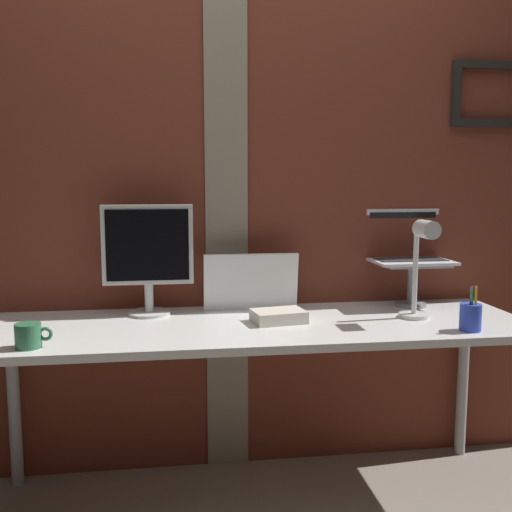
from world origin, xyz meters
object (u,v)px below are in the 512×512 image
at_px(monitor, 148,251).
at_px(whiteboard_panel, 251,282).
at_px(desk_lamp, 421,258).
at_px(coffee_mug, 29,336).
at_px(laptop, 406,247).
at_px(pen_cup, 471,317).

distance_m(monitor, whiteboard_panel, 0.45).
height_order(desk_lamp, coffee_mug, desk_lamp).
relative_size(laptop, coffee_mug, 2.81).
bearing_deg(pen_cup, whiteboard_panel, 148.82).
relative_size(monitor, pen_cup, 2.66).
bearing_deg(pen_cup, laptop, 94.97).
xyz_separation_m(desk_lamp, coffee_mug, (-1.44, -0.18, -0.21)).
bearing_deg(coffee_mug, desk_lamp, 6.99).
bearing_deg(pen_cup, coffee_mug, 179.99).
height_order(pen_cup, coffee_mug, pen_cup).
xyz_separation_m(monitor, desk_lamp, (1.06, -0.26, -0.01)).
distance_m(laptop, whiteboard_panel, 0.72).
xyz_separation_m(laptop, desk_lamp, (-0.08, -0.34, -0.01)).
xyz_separation_m(monitor, coffee_mug, (-0.38, -0.44, -0.22)).
bearing_deg(whiteboard_panel, pen_cup, -31.18).
distance_m(laptop, desk_lamp, 0.34).
relative_size(laptop, desk_lamp, 0.85).
xyz_separation_m(monitor, laptop, (1.14, 0.08, -0.01)).
relative_size(laptop, whiteboard_panel, 0.85).
bearing_deg(desk_lamp, monitor, 166.22).
bearing_deg(laptop, coffee_mug, -161.29).
height_order(monitor, coffee_mug, monitor).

